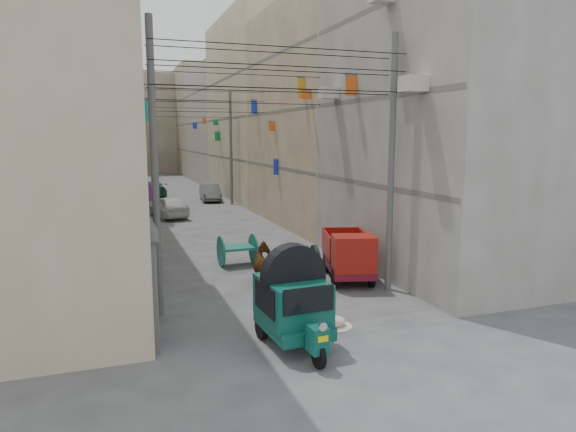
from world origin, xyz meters
name	(u,v)px	position (x,y,z in m)	size (l,w,h in m)	color
ground	(383,394)	(0.00, 0.00, 0.00)	(140.00, 140.00, 0.00)	#454648
building_row_left	(59,115)	(-8.00, 34.13, 6.46)	(8.00, 62.00, 14.00)	beige
building_row_right	(265,117)	(8.00, 34.13, 6.46)	(8.00, 62.00, 14.00)	#A9A49E
end_cap_building	(142,124)	(0.00, 66.00, 6.50)	(22.00, 10.00, 13.00)	#AFA28A
shutters_left	(137,234)	(-3.92, 10.38, 1.49)	(0.18, 14.40, 2.88)	#4E4E53
signboards	(195,162)	(-0.01, 21.66, 3.43)	(8.22, 40.52, 5.67)	#188542
ac_units	(370,59)	(3.65, 7.67, 7.43)	(0.70, 6.55, 3.35)	beige
utility_poles	(210,155)	(0.00, 17.00, 4.00)	(7.40, 22.20, 8.00)	#575659
overhead_cables	(220,93)	(0.00, 14.40, 6.77)	(7.40, 22.52, 1.12)	black
auto_rickshaw	(293,300)	(-0.82, 2.80, 1.10)	(1.62, 2.69, 1.86)	black
tonga_cart	(298,263)	(1.14, 7.71, 0.66)	(1.46, 2.90, 1.26)	black
mini_truck	(350,258)	(2.79, 7.16, 0.83)	(2.16, 3.35, 1.74)	black
second_cart	(237,249)	(-0.25, 10.64, 0.64)	(1.39, 1.24, 1.19)	#166353
feed_sack	(336,322)	(0.63, 3.54, 0.13)	(0.54, 0.43, 0.27)	beige
horse	(268,269)	(-0.15, 7.00, 0.75)	(0.81, 1.79, 1.51)	brown
distant_car_white	(169,207)	(-1.40, 23.40, 0.66)	(1.57, 3.90, 1.33)	silver
distant_car_grey	(210,192)	(2.52, 30.60, 0.64)	(1.36, 3.90, 1.28)	#4D5150
distant_car_green	(151,189)	(-1.52, 34.68, 0.64)	(1.80, 4.43, 1.29)	#205E3E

